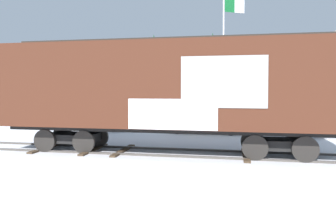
{
  "coord_description": "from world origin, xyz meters",
  "views": [
    {
      "loc": [
        2.76,
        -12.56,
        2.56
      ],
      "look_at": [
        -0.41,
        2.05,
        2.01
      ],
      "focal_mm": 34.63,
      "sensor_mm": 36.0,
      "label": 1
    }
  ],
  "objects": [
    {
      "name": "ground_plane",
      "position": [
        0.0,
        0.0,
        0.0
      ],
      "size": [
        260.0,
        260.0,
        0.0
      ],
      "primitive_type": "plane",
      "color": "silver"
    },
    {
      "name": "track",
      "position": [
        -1.57,
        -0.04,
        0.04
      ],
      "size": [
        60.02,
        3.17,
        0.08
      ],
      "color": "#4C4742",
      "rests_on": "ground_plane"
    },
    {
      "name": "freight_car",
      "position": [
        0.06,
        -0.0,
        2.64
      ],
      "size": [
        13.42,
        3.01,
        4.59
      ],
      "color": "#472316",
      "rests_on": "ground_plane"
    },
    {
      "name": "flagpole",
      "position": [
        2.06,
        9.6,
        5.77
      ],
      "size": [
        1.44,
        0.92,
        8.87
      ],
      "color": "silver",
      "rests_on": "ground_plane"
    },
    {
      "name": "hillside",
      "position": [
        0.06,
        72.68,
        5.57
      ],
      "size": [
        120.11,
        39.07,
        15.72
      ],
      "color": "silver",
      "rests_on": "ground_plane"
    },
    {
      "name": "parked_car_black",
      "position": [
        -6.04,
        6.56,
        0.8
      ],
      "size": [
        4.78,
        2.33,
        1.59
      ],
      "color": "black",
      "rests_on": "ground_plane"
    },
    {
      "name": "parked_car_tan",
      "position": [
        0.83,
        6.36,
        0.91
      ],
      "size": [
        4.4,
        1.86,
        1.83
      ],
      "color": "#9E8966",
      "rests_on": "ground_plane"
    },
    {
      "name": "parked_car_silver",
      "position": [
        7.28,
        6.11,
        0.81
      ],
      "size": [
        4.62,
        2.36,
        1.61
      ],
      "color": "#B7BABF",
      "rests_on": "ground_plane"
    }
  ]
}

